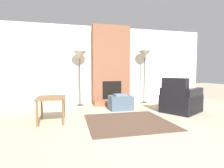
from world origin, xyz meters
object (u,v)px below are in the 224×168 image
side_table (52,100)px  floor_lamp_left (80,57)px  armchair (180,101)px  floor_lamp_right (144,56)px  ottoman (121,102)px

side_table → floor_lamp_left: 2.19m
armchair → floor_lamp_right: (-0.31, 1.61, 1.32)m
armchair → ottoman: bearing=33.4°
side_table → ottoman: bearing=26.0°
ottoman → floor_lamp_left: (-1.08, 0.90, 1.35)m
armchair → side_table: bearing=62.6°
floor_lamp_left → side_table: bearing=-111.4°
ottoman → floor_lamp_left: bearing=140.2°
ottoman → armchair: size_ratio=0.51×
side_table → floor_lamp_left: bearing=68.6°
floor_lamp_left → floor_lamp_right: (2.20, 0.00, 0.07)m
side_table → floor_lamp_right: 3.59m
floor_lamp_left → ottoman: bearing=-39.8°
side_table → floor_lamp_left: size_ratio=0.38×
side_table → armchair: bearing=2.8°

